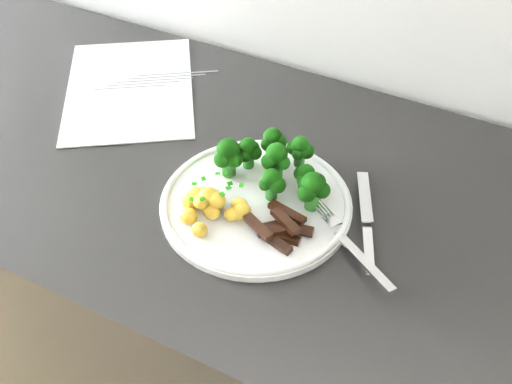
{
  "coord_description": "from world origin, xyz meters",
  "views": [
    {
      "loc": [
        0.54,
        1.04,
        1.6
      ],
      "look_at": [
        0.24,
        1.62,
        0.97
      ],
      "focal_mm": 43.99,
      "sensor_mm": 36.0,
      "label": 1
    }
  ],
  "objects_px": {
    "counter": "(221,334)",
    "knife": "(367,233)",
    "broccoli": "(276,163)",
    "recipe_paper": "(130,88)",
    "potatoes": "(211,204)",
    "beef_strips": "(280,226)",
    "fork": "(352,246)",
    "plate": "(256,203)"
  },
  "relations": [
    {
      "from": "plate",
      "to": "potatoes",
      "type": "bearing_deg",
      "value": -136.35
    },
    {
      "from": "broccoli",
      "to": "potatoes",
      "type": "distance_m",
      "value": 0.11
    },
    {
      "from": "broccoli",
      "to": "potatoes",
      "type": "xyz_separation_m",
      "value": [
        -0.05,
        -0.1,
        -0.02
      ]
    },
    {
      "from": "broccoli",
      "to": "fork",
      "type": "xyz_separation_m",
      "value": [
        0.15,
        -0.07,
        -0.03
      ]
    },
    {
      "from": "plate",
      "to": "broccoli",
      "type": "bearing_deg",
      "value": 83.05
    },
    {
      "from": "beef_strips",
      "to": "fork",
      "type": "relative_size",
      "value": 0.59
    },
    {
      "from": "broccoli",
      "to": "fork",
      "type": "height_order",
      "value": "broccoli"
    },
    {
      "from": "counter",
      "to": "broccoli",
      "type": "bearing_deg",
      "value": 3.95
    },
    {
      "from": "counter",
      "to": "recipe_paper",
      "type": "height_order",
      "value": "recipe_paper"
    },
    {
      "from": "plate",
      "to": "beef_strips",
      "type": "bearing_deg",
      "value": -32.87
    },
    {
      "from": "beef_strips",
      "to": "counter",
      "type": "bearing_deg",
      "value": 153.88
    },
    {
      "from": "counter",
      "to": "knife",
      "type": "bearing_deg",
      "value": -5.44
    },
    {
      "from": "recipe_paper",
      "to": "fork",
      "type": "xyz_separation_m",
      "value": [
        0.5,
        -0.19,
        0.02
      ]
    },
    {
      "from": "potatoes",
      "to": "fork",
      "type": "height_order",
      "value": "potatoes"
    },
    {
      "from": "broccoli",
      "to": "potatoes",
      "type": "bearing_deg",
      "value": -119.38
    },
    {
      "from": "counter",
      "to": "broccoli",
      "type": "height_order",
      "value": "broccoli"
    },
    {
      "from": "counter",
      "to": "potatoes",
      "type": "bearing_deg",
      "value": -57.22
    },
    {
      "from": "counter",
      "to": "beef_strips",
      "type": "height_order",
      "value": "beef_strips"
    },
    {
      "from": "counter",
      "to": "potatoes",
      "type": "distance_m",
      "value": 0.51
    },
    {
      "from": "plate",
      "to": "potatoes",
      "type": "height_order",
      "value": "potatoes"
    },
    {
      "from": "plate",
      "to": "knife",
      "type": "bearing_deg",
      "value": 5.89
    },
    {
      "from": "counter",
      "to": "knife",
      "type": "relative_size",
      "value": 13.35
    },
    {
      "from": "potatoes",
      "to": "fork",
      "type": "relative_size",
      "value": 0.68
    },
    {
      "from": "plate",
      "to": "counter",
      "type": "bearing_deg",
      "value": 157.87
    },
    {
      "from": "plate",
      "to": "broccoli",
      "type": "relative_size",
      "value": 1.5
    },
    {
      "from": "potatoes",
      "to": "beef_strips",
      "type": "distance_m",
      "value": 0.11
    },
    {
      "from": "counter",
      "to": "fork",
      "type": "distance_m",
      "value": 0.56
    },
    {
      "from": "plate",
      "to": "beef_strips",
      "type": "distance_m",
      "value": 0.07
    },
    {
      "from": "potatoes",
      "to": "beef_strips",
      "type": "height_order",
      "value": "potatoes"
    },
    {
      "from": "recipe_paper",
      "to": "potatoes",
      "type": "distance_m",
      "value": 0.36
    },
    {
      "from": "counter",
      "to": "broccoli",
      "type": "relative_size",
      "value": 13.25
    },
    {
      "from": "beef_strips",
      "to": "recipe_paper",
      "type": "bearing_deg",
      "value": 153.48
    },
    {
      "from": "recipe_paper",
      "to": "potatoes",
      "type": "relative_size",
      "value": 3.51
    },
    {
      "from": "recipe_paper",
      "to": "potatoes",
      "type": "height_order",
      "value": "potatoes"
    },
    {
      "from": "counter",
      "to": "knife",
      "type": "distance_m",
      "value": 0.55
    },
    {
      "from": "plate",
      "to": "beef_strips",
      "type": "relative_size",
      "value": 2.91
    },
    {
      "from": "plate",
      "to": "recipe_paper",
      "type": "bearing_deg",
      "value": 154.6
    },
    {
      "from": "broccoli",
      "to": "plate",
      "type": "bearing_deg",
      "value": -96.95
    },
    {
      "from": "plate",
      "to": "broccoli",
      "type": "height_order",
      "value": "broccoli"
    },
    {
      "from": "beef_strips",
      "to": "fork",
      "type": "height_order",
      "value": "beef_strips"
    },
    {
      "from": "plate",
      "to": "potatoes",
      "type": "distance_m",
      "value": 0.07
    },
    {
      "from": "potatoes",
      "to": "knife",
      "type": "relative_size",
      "value": 0.6
    }
  ]
}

